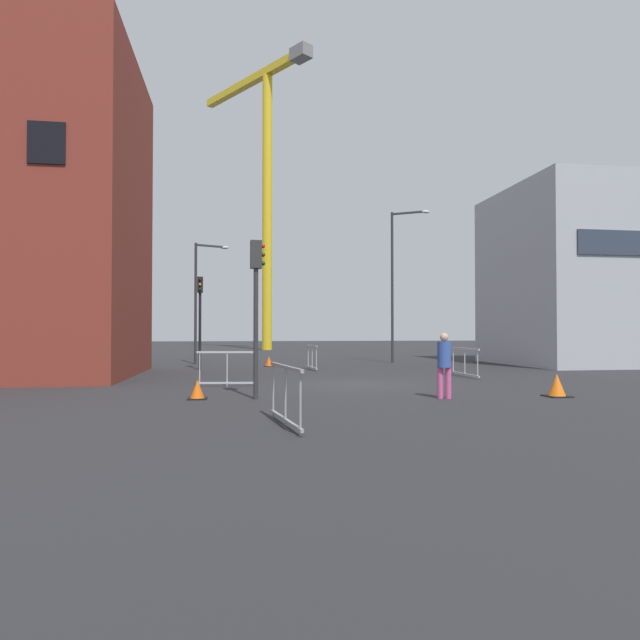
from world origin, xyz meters
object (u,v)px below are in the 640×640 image
streetlamp_tall (397,274)px  traffic_light_crosswalk (256,292)px  construction_crane (266,168)px  pedestrian_walking (444,361)px  traffic_cone_by_barrier (269,362)px  streetlamp_short (200,291)px  traffic_light_median (200,307)px  traffic_cone_on_verge (197,390)px  traffic_cone_striped (557,386)px

streetlamp_tall → traffic_light_crosswalk: streetlamp_tall is taller
construction_crane → pedestrian_walking: construction_crane is taller
traffic_cone_by_barrier → streetlamp_tall: bearing=17.0°
streetlamp_short → traffic_cone_by_barrier: bearing=-37.6°
streetlamp_short → traffic_light_crosswalk: 15.63m
streetlamp_short → traffic_light_median: (0.27, -4.51, -1.04)m
traffic_cone_by_barrier → pedestrian_walking: bearing=-75.0°
streetlamp_short → pedestrian_walking: 17.73m
streetlamp_tall → traffic_light_median: size_ratio=1.99×
traffic_light_median → construction_crane: bearing=80.7°
streetlamp_tall → traffic_cone_on_verge: (-9.55, -14.73, -4.58)m
streetlamp_short → traffic_cone_by_barrier: size_ratio=12.62×
traffic_light_median → traffic_cone_striped: (9.77, -11.60, -2.47)m
traffic_cone_by_barrier → traffic_cone_on_verge: bearing=-101.4°
traffic_light_median → traffic_light_crosswalk: (2.06, -10.91, -0.08)m
streetlamp_tall → traffic_cone_by_barrier: bearing=-163.0°
traffic_light_crosswalk → traffic_cone_on_verge: 2.85m
streetlamp_short → traffic_cone_on_verge: streetlamp_short is taller
construction_crane → traffic_cone_on_verge: (-3.67, -36.88, -16.61)m
traffic_cone_on_verge → traffic_cone_striped: (9.16, -0.89, 0.06)m
streetlamp_tall → streetlamp_short: streetlamp_tall is taller
streetlamp_tall → traffic_cone_on_verge: bearing=-123.0°
traffic_light_crosswalk → traffic_cone_striped: bearing=-5.1°
pedestrian_walking → traffic_cone_by_barrier: pedestrian_walking is taller
traffic_light_crosswalk → traffic_cone_by_barrier: bearing=85.1°
traffic_light_crosswalk → traffic_cone_striped: (7.72, -0.69, -2.39)m
traffic_light_median → traffic_light_crosswalk: bearing=-79.3°
traffic_cone_striped → streetlamp_tall: bearing=88.6°
pedestrian_walking → traffic_cone_by_barrier: (-3.60, 13.41, -0.73)m
traffic_light_crosswalk → traffic_cone_striped: traffic_light_crosswalk is taller
streetlamp_short → traffic_cone_on_verge: 15.66m
streetlamp_short → pedestrian_walking: size_ratio=3.82×
traffic_light_median → pedestrian_walking: 13.48m
traffic_light_median → traffic_cone_on_verge: 11.02m
streetlamp_tall → traffic_cone_by_barrier: size_ratio=16.39×
streetlamp_short → traffic_cone_by_barrier: 5.58m
traffic_cone_striped → traffic_cone_by_barrier: traffic_cone_striped is taller
construction_crane → traffic_light_median: (-4.28, -26.17, -14.08)m
pedestrian_walking → traffic_cone_by_barrier: bearing=105.0°
streetlamp_tall → pedestrian_walking: 16.38m
streetlamp_tall → traffic_light_median: bearing=-158.4°
traffic_light_median → traffic_light_crosswalk: traffic_light_median is taller
traffic_light_crosswalk → traffic_cone_striped: size_ratio=6.64×
streetlamp_tall → traffic_cone_on_verge: size_ratio=16.86×
traffic_cone_on_verge → traffic_cone_by_barrier: traffic_cone_by_barrier is taller
streetlamp_tall → traffic_cone_striped: 16.27m
traffic_light_crosswalk → pedestrian_walking: (4.69, -0.62, -1.71)m
streetlamp_tall → traffic_light_median: 11.12m
pedestrian_walking → streetlamp_tall: bearing=77.6°
construction_crane → pedestrian_walking: 40.97m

